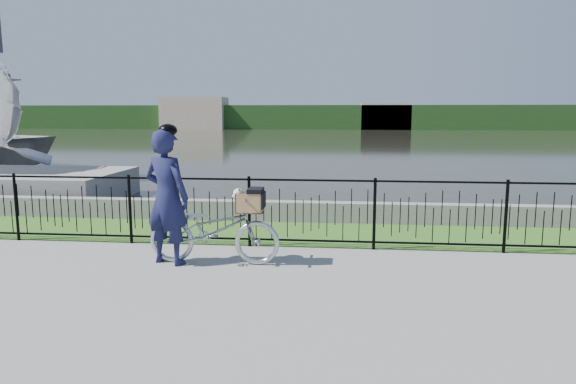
# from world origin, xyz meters

# --- Properties ---
(ground) EXTENTS (120.00, 120.00, 0.00)m
(ground) POSITION_xyz_m (0.00, 0.00, 0.00)
(ground) COLOR gray
(ground) RESTS_ON ground
(grass_strip) EXTENTS (60.00, 2.00, 0.01)m
(grass_strip) POSITION_xyz_m (0.00, 2.60, 0.00)
(grass_strip) COLOR #376620
(grass_strip) RESTS_ON ground
(water) EXTENTS (120.00, 120.00, 0.00)m
(water) POSITION_xyz_m (0.00, 33.00, 0.00)
(water) COLOR #28291F
(water) RESTS_ON ground
(quay_wall) EXTENTS (60.00, 0.30, 0.40)m
(quay_wall) POSITION_xyz_m (0.00, 3.60, 0.20)
(quay_wall) COLOR gray
(quay_wall) RESTS_ON ground
(fence) EXTENTS (14.00, 0.06, 1.15)m
(fence) POSITION_xyz_m (0.00, 1.60, 0.58)
(fence) COLOR black
(fence) RESTS_ON ground
(far_treeline) EXTENTS (120.00, 6.00, 3.00)m
(far_treeline) POSITION_xyz_m (0.00, 60.00, 1.50)
(far_treeline) COLOR #22451A
(far_treeline) RESTS_ON ground
(far_building_left) EXTENTS (8.00, 4.00, 4.00)m
(far_building_left) POSITION_xyz_m (-18.00, 58.00, 2.00)
(far_building_left) COLOR #B2A28F
(far_building_left) RESTS_ON ground
(far_building_right) EXTENTS (6.00, 3.00, 3.20)m
(far_building_right) POSITION_xyz_m (6.00, 58.50, 1.60)
(far_building_right) COLOR #B2A28F
(far_building_right) RESTS_ON ground
(bicycle_rig) EXTENTS (1.89, 0.66, 1.13)m
(bicycle_rig) POSITION_xyz_m (-1.33, 0.62, 0.51)
(bicycle_rig) COLOR #B3B9C0
(bicycle_rig) RESTS_ON ground
(cyclist) EXTENTS (0.82, 0.68, 2.01)m
(cyclist) POSITION_xyz_m (-2.00, 0.55, 0.99)
(cyclist) COLOR #15183C
(cyclist) RESTS_ON ground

